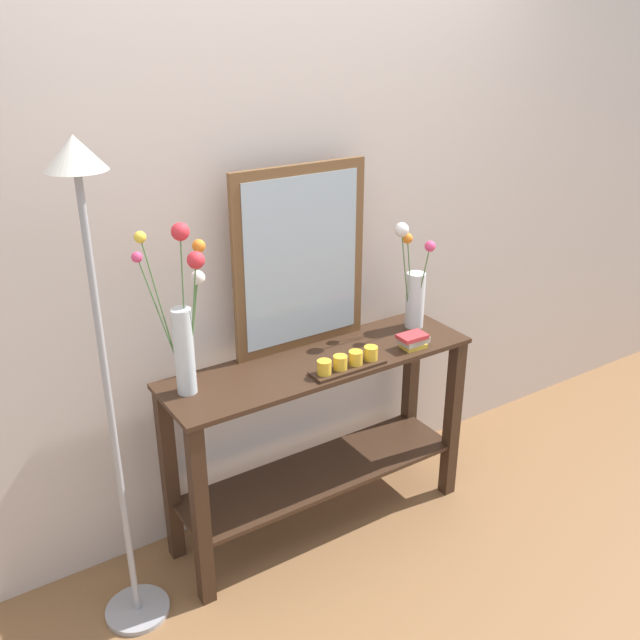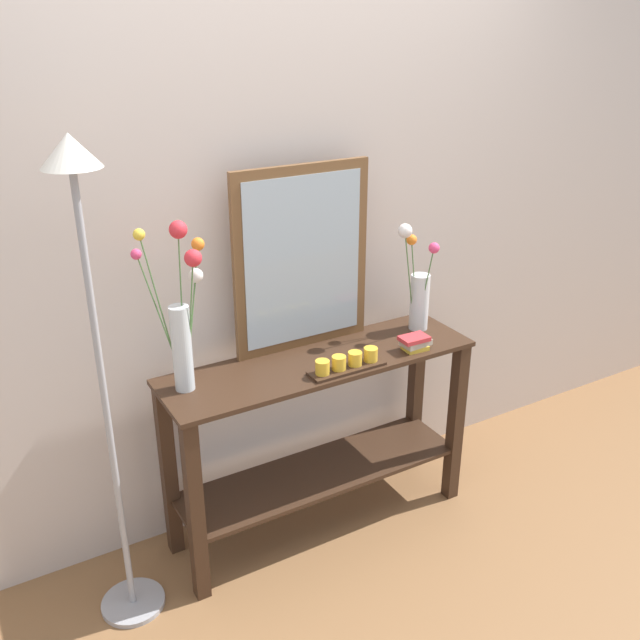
{
  "view_description": "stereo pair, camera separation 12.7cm",
  "coord_description": "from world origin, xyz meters",
  "views": [
    {
      "loc": [
        -1.38,
        -2.13,
        2.1
      ],
      "look_at": [
        0.0,
        0.0,
        0.98
      ],
      "focal_mm": 39.67,
      "sensor_mm": 36.0,
      "label": 1
    },
    {
      "loc": [
        -1.27,
        -2.2,
        2.1
      ],
      "look_at": [
        0.0,
        0.0,
        0.98
      ],
      "focal_mm": 39.67,
      "sensor_mm": 36.0,
      "label": 2
    }
  ],
  "objects": [
    {
      "name": "tall_vase_left",
      "position": [
        -0.54,
        0.05,
        1.09
      ],
      "size": [
        0.26,
        0.21,
        0.64
      ],
      "color": "silver",
      "rests_on": "console_table"
    },
    {
      "name": "vase_right",
      "position": [
        0.52,
        0.05,
        0.99
      ],
      "size": [
        0.19,
        0.13,
        0.5
      ],
      "color": "silver",
      "rests_on": "console_table"
    },
    {
      "name": "mirror_leaning",
      "position": [
        0.01,
        0.16,
        1.18
      ],
      "size": [
        0.6,
        0.03,
        0.76
      ],
      "color": "brown",
      "rests_on": "console_table"
    },
    {
      "name": "ground_plane",
      "position": [
        0.0,
        0.0,
        -0.01
      ],
      "size": [
        7.0,
        6.0,
        0.02
      ],
      "primitive_type": "cube",
      "color": "brown"
    },
    {
      "name": "console_table",
      "position": [
        0.0,
        0.0,
        0.5
      ],
      "size": [
        1.31,
        0.37,
        0.81
      ],
      "color": "#382316",
      "rests_on": "ground"
    },
    {
      "name": "wall_back",
      "position": [
        0.0,
        0.31,
        1.35
      ],
      "size": [
        6.4,
        0.08,
        2.7
      ],
      "primitive_type": "cube",
      "color": "beige",
      "rests_on": "ground"
    },
    {
      "name": "book_stack",
      "position": [
        0.39,
        -0.11,
        0.84
      ],
      "size": [
        0.13,
        0.08,
        0.06
      ],
      "color": "gold",
      "rests_on": "console_table"
    },
    {
      "name": "candle_tray",
      "position": [
        0.05,
        -0.13,
        0.83
      ],
      "size": [
        0.32,
        0.09,
        0.07
      ],
      "color": "#382316",
      "rests_on": "console_table"
    },
    {
      "name": "floor_lamp",
      "position": [
        -0.87,
        -0.07,
        1.2
      ],
      "size": [
        0.24,
        0.24,
        1.78
      ],
      "color": "#9E9EA3",
      "rests_on": "ground"
    }
  ]
}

